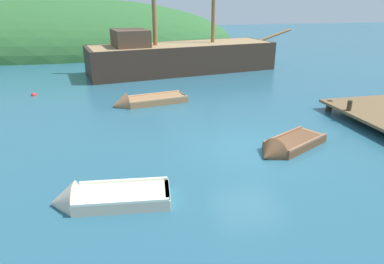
{
  "coord_description": "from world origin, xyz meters",
  "views": [
    {
      "loc": [
        -4.58,
        -10.27,
        4.98
      ],
      "look_at": [
        -1.76,
        1.5,
        0.24
      ],
      "focal_mm": 31.77,
      "sensor_mm": 36.0,
      "label": 1
    }
  ],
  "objects_px": {
    "buoy_red": "(34,95)",
    "rowboat_far": "(143,102)",
    "rowboat_portside": "(286,148)",
    "sailing_ship": "(181,61)",
    "rowboat_outer_left": "(102,200)"
  },
  "relations": [
    {
      "from": "sailing_ship",
      "to": "rowboat_portside",
      "type": "bearing_deg",
      "value": -96.06
    },
    {
      "from": "sailing_ship",
      "to": "rowboat_far",
      "type": "relative_size",
      "value": 4.12
    },
    {
      "from": "sailing_ship",
      "to": "buoy_red",
      "type": "height_order",
      "value": "sailing_ship"
    },
    {
      "from": "rowboat_outer_left",
      "to": "rowboat_portside",
      "type": "distance_m",
      "value": 6.62
    },
    {
      "from": "buoy_red",
      "to": "rowboat_far",
      "type": "bearing_deg",
      "value": -28.49
    },
    {
      "from": "rowboat_far",
      "to": "buoy_red",
      "type": "height_order",
      "value": "rowboat_far"
    },
    {
      "from": "rowboat_far",
      "to": "rowboat_outer_left",
      "type": "distance_m",
      "value": 8.98
    },
    {
      "from": "rowboat_far",
      "to": "rowboat_portside",
      "type": "xyz_separation_m",
      "value": [
        4.35,
        -6.81,
        -0.01
      ]
    },
    {
      "from": "rowboat_portside",
      "to": "buoy_red",
      "type": "distance_m",
      "value": 14.15
    },
    {
      "from": "sailing_ship",
      "to": "buoy_red",
      "type": "relative_size",
      "value": 51.85
    },
    {
      "from": "rowboat_far",
      "to": "rowboat_portside",
      "type": "bearing_deg",
      "value": 112.38
    },
    {
      "from": "sailing_ship",
      "to": "rowboat_outer_left",
      "type": "xyz_separation_m",
      "value": [
        -5.53,
        -16.52,
        -0.69
      ]
    },
    {
      "from": "rowboat_far",
      "to": "buoy_red",
      "type": "distance_m",
      "value": 6.54
    },
    {
      "from": "sailing_ship",
      "to": "rowboat_portside",
      "type": "xyz_separation_m",
      "value": [
        0.8,
        -14.57,
        -0.7
      ]
    },
    {
      "from": "sailing_ship",
      "to": "buoy_red",
      "type": "distance_m",
      "value": 10.42
    }
  ]
}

